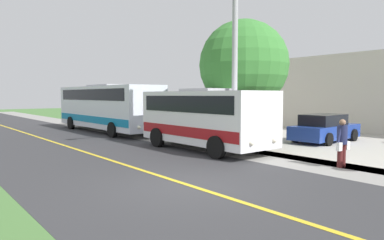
% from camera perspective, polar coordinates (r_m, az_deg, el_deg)
% --- Properties ---
extents(ground_plane, '(120.00, 120.00, 0.00)m').
position_cam_1_polar(ground_plane, '(9.76, -0.57, -10.52)').
color(ground_plane, '#477238').
extents(road_surface, '(8.00, 100.00, 0.01)m').
position_cam_1_polar(road_surface, '(9.76, -0.57, -10.49)').
color(road_surface, '#333335').
rests_on(road_surface, ground).
extents(sidewalk, '(2.40, 100.00, 0.01)m').
position_cam_1_polar(sidewalk, '(13.54, 17.07, -6.56)').
color(sidewalk, gray).
rests_on(sidewalk, ground).
extents(road_centre_line, '(0.16, 100.00, 0.00)m').
position_cam_1_polar(road_centre_line, '(9.75, -0.57, -10.47)').
color(road_centre_line, gold).
rests_on(road_centre_line, ground).
extents(shuttle_bus_front, '(2.66, 6.76, 2.74)m').
position_cam_1_polar(shuttle_bus_front, '(15.80, 2.11, 0.64)').
color(shuttle_bus_front, white).
rests_on(shuttle_bus_front, ground).
extents(transit_bus_rear, '(2.74, 10.77, 3.15)m').
position_cam_1_polar(transit_bus_rear, '(24.29, -13.59, 2.23)').
color(transit_bus_rear, silver).
rests_on(transit_bus_rear, ground).
extents(pedestrian_with_bags, '(0.72, 0.34, 1.64)m').
position_cam_1_polar(pedestrian_with_bags, '(13.00, 23.08, -3.25)').
color(pedestrian_with_bags, '#4C1919').
rests_on(pedestrian_with_bags, ground).
extents(street_light_pole, '(1.97, 0.24, 8.15)m').
position_cam_1_polar(street_light_pole, '(15.19, 6.62, 11.69)').
color(street_light_pole, '#9E9EA3').
rests_on(street_light_pole, ground).
extents(parked_car_near, '(4.48, 2.17, 1.45)m').
position_cam_1_polar(parked_car_near, '(19.81, 20.63, -1.33)').
color(parked_car_near, navy).
rests_on(parked_car_near, ground).
extents(tree_curbside, '(4.49, 4.49, 6.22)m').
position_cam_1_polar(tree_curbside, '(18.13, 8.35, 8.79)').
color(tree_curbside, brown).
rests_on(tree_curbside, ground).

